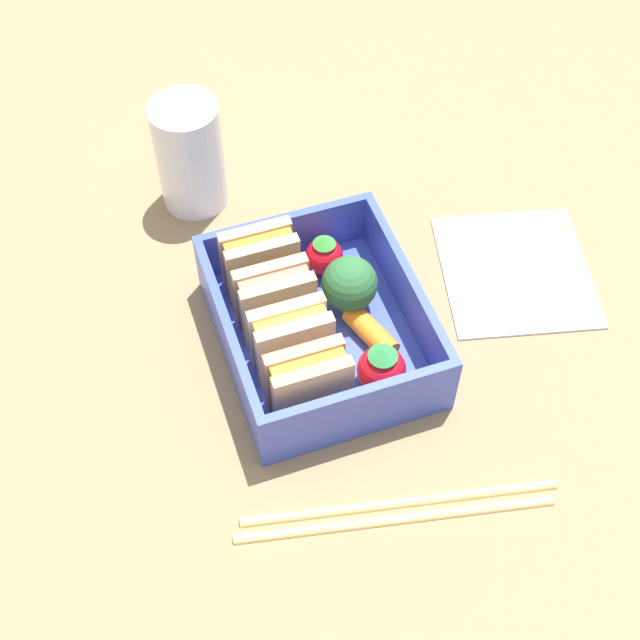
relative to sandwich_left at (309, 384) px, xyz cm
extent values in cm
cube|color=#8F734D|center=(5.15, -2.53, -4.81)|extent=(120.00, 120.00, 2.00)
cube|color=#3C50C2|center=(5.15, -2.53, -3.21)|extent=(15.55, 13.04, 1.20)
cube|color=#3C50C2|center=(5.15, 3.69, -0.62)|extent=(15.55, 0.60, 3.98)
cube|color=#3C50C2|center=(5.15, -8.75, -0.62)|extent=(15.55, 0.60, 3.98)
cube|color=#3C50C2|center=(-2.32, -2.53, -0.62)|extent=(0.60, 11.84, 3.98)
cube|color=#3C50C2|center=(12.63, -2.53, -0.62)|extent=(0.60, 11.84, 3.98)
cube|color=tan|center=(-0.83, 0.00, 0.00)|extent=(0.83, 5.06, 5.22)
cube|color=orange|center=(0.00, 0.00, 0.00)|extent=(0.83, 4.65, 4.80)
cube|color=tan|center=(0.83, 0.00, 0.00)|extent=(0.83, 5.06, 5.22)
cube|color=beige|center=(2.61, 0.00, 0.00)|extent=(0.83, 5.06, 5.22)
cube|color=yellow|center=(3.44, 0.00, 0.00)|extent=(0.83, 4.65, 4.80)
cube|color=beige|center=(4.27, 0.00, 0.00)|extent=(0.83, 5.06, 5.22)
cube|color=tan|center=(6.04, 0.00, 0.00)|extent=(0.83, 5.06, 5.22)
cube|color=#D87259|center=(6.87, 0.00, 0.00)|extent=(0.83, 4.65, 4.80)
cube|color=tan|center=(7.70, 0.00, 0.00)|extent=(0.83, 5.06, 5.22)
cube|color=tan|center=(9.48, 0.00, 0.00)|extent=(0.83, 5.06, 5.22)
cube|color=orange|center=(10.31, 0.00, 0.00)|extent=(0.83, 4.65, 4.80)
cube|color=tan|center=(11.14, 0.00, 0.00)|extent=(0.83, 5.06, 5.22)
sphere|color=red|center=(0.07, -4.91, -1.02)|extent=(3.18, 3.18, 3.18)
cone|color=#2D8741|center=(0.07, -4.91, 0.87)|extent=(1.91, 1.91, 0.60)
cylinder|color=orange|center=(3.61, -5.58, -1.82)|extent=(4.51, 2.80, 1.57)
cylinder|color=#81C75C|center=(6.62, -5.14, -1.99)|extent=(1.21, 1.21, 1.24)
sphere|color=#2D6836|center=(6.62, -5.14, -0.04)|extent=(3.81, 3.81, 3.81)
sphere|color=red|center=(10.43, -4.67, -1.26)|extent=(2.70, 2.70, 2.70)
cone|color=#3B9038|center=(10.43, -4.67, 0.39)|extent=(1.62, 1.62, 0.60)
cylinder|color=tan|center=(-8.61, -3.02, -3.46)|extent=(4.63, 19.26, 0.70)
cylinder|color=tan|center=(-7.69, -3.20, -3.46)|extent=(4.63, 19.26, 0.70)
cylinder|color=white|center=(21.47, 2.03, 0.67)|extent=(5.09, 5.09, 8.95)
cube|color=silver|center=(6.48, -18.13, -3.61)|extent=(13.60, 13.02, 0.40)
camera|label=1|loc=(-28.06, 9.02, 46.45)|focal=50.00mm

